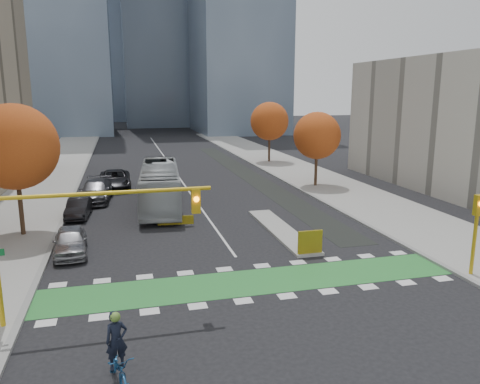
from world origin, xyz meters
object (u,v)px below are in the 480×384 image
hazard_board (310,242)px  traffic_signal_west (67,223)px  cyclist (118,360)px  parked_car_c (96,191)px  bus (160,186)px  parked_car_d (115,179)px  parked_car_a (70,241)px  parked_car_b (78,208)px  tree_east_near (317,136)px  tree_east_far (269,121)px  traffic_signal_east (476,223)px  tree_west (15,147)px

hazard_board → traffic_signal_west: bearing=-158.5°
cyclist → parked_car_c: (-1.79, 26.02, 0.06)m
traffic_signal_west → parked_car_c: traffic_signal_west is taller
bus → parked_car_d: bearing=117.7°
parked_car_a → parked_car_b: size_ratio=1.06×
tree_east_near → tree_east_far: bearing=88.2°
traffic_signal_east → parked_car_a: traffic_signal_east is taller
bus → parked_car_c: (-5.01, 3.35, -0.84)m
traffic_signal_east → traffic_signal_west: bearing=-180.0°
hazard_board → tree_east_far: size_ratio=0.18×
tree_east_near → parked_car_a: size_ratio=1.61×
traffic_signal_west → parked_car_d: traffic_signal_west is taller
tree_west → traffic_signal_east: size_ratio=2.01×
tree_east_near → traffic_signal_west: 30.08m
tree_east_far → parked_car_b: size_ratio=1.85×
parked_car_b → parked_car_c: parked_car_c is taller
traffic_signal_west → bus: size_ratio=0.70×
traffic_signal_west → parked_car_b: (-1.06, 16.44, -3.35)m
tree_west → cyclist: size_ratio=3.44×
tree_east_far → parked_car_d: size_ratio=1.26×
traffic_signal_east → parked_car_c: traffic_signal_east is taller
bus → tree_east_far: bearing=57.8°
hazard_board → traffic_signal_west: 13.23m
traffic_signal_west → parked_car_a: traffic_signal_west is taller
cyclist → parked_car_c: size_ratio=0.40×
traffic_signal_west → parked_car_a: bearing=95.9°
parked_car_b → parked_car_c: bearing=83.0°
tree_east_near → traffic_signal_east: bearing=-93.8°
parked_car_c → traffic_signal_west: bearing=-84.5°
traffic_signal_east → bus: bearing=126.7°
bus → parked_car_d: (-3.50, 8.35, -0.85)m
tree_east_near → tree_east_far: tree_east_far is taller
tree_west → cyclist: tree_west is taller
tree_west → bus: 11.29m
parked_car_a → parked_car_d: parked_car_d is taller
hazard_board → parked_car_d: parked_car_d is taller
tree_west → traffic_signal_west: tree_west is taller
tree_east_near → tree_east_far: (0.50, 16.00, 0.38)m
tree_east_far → parked_car_c: 27.05m
tree_east_far → parked_car_c: bearing=-140.2°
hazard_board → parked_car_c: (-12.01, 16.73, 0.06)m
tree_east_far → cyclist: bearing=-113.5°
tree_west → parked_car_a: 7.18m
parked_car_d → parked_car_b: bearing=-104.3°
tree_east_far → parked_car_a: (-21.29, -30.19, -4.49)m
tree_west → tree_east_far: 35.73m
tree_east_near → parked_car_d: (-18.50, 3.93, -4.02)m
traffic_signal_west → tree_east_near: bearing=48.5°
tree_east_far → traffic_signal_west: 43.61m
tree_west → tree_east_near: size_ratio=1.16×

